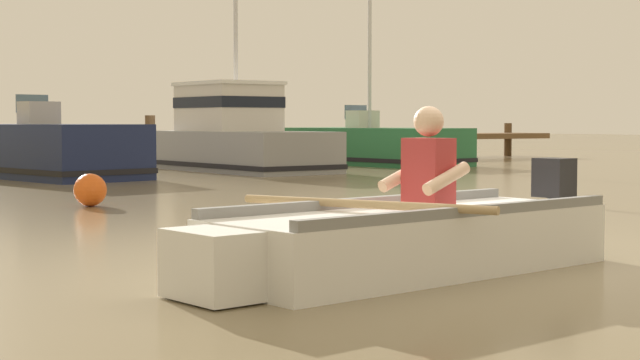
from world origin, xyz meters
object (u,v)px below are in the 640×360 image
Objects in this scene: rowboat_with_person at (407,238)px; mooring_buoy at (90,190)px; moored_boat_green at (373,147)px; moored_boat_grey at (236,137)px; moored_boat_navy at (48,152)px.

rowboat_with_person is 6.64m from mooring_buoy.
rowboat_with_person is at bearing -122.94° from moored_boat_green.
rowboat_with_person is 15.21m from moored_boat_grey.
mooring_buoy is at bearing 91.53° from rowboat_with_person.
moored_boat_grey is at bearing 9.32° from moored_boat_navy.
mooring_buoy is at bearing -127.15° from moored_boat_grey.
moored_boat_green is at bearing 40.44° from mooring_buoy.
moored_boat_grey is (5.53, 14.17, 0.48)m from rowboat_with_person.
rowboat_with_person is 0.71× the size of moored_boat_grey.
mooring_buoy is at bearing -101.15° from moored_boat_navy.
moored_boat_grey is 0.98× the size of moored_boat_green.
moored_boat_grey is at bearing 68.69° from rowboat_with_person.
moored_boat_green is 12.82× the size of mooring_buoy.
moored_boat_green is (8.66, 1.72, -0.05)m from moored_boat_navy.
rowboat_with_person is 13.50m from moored_boat_navy.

